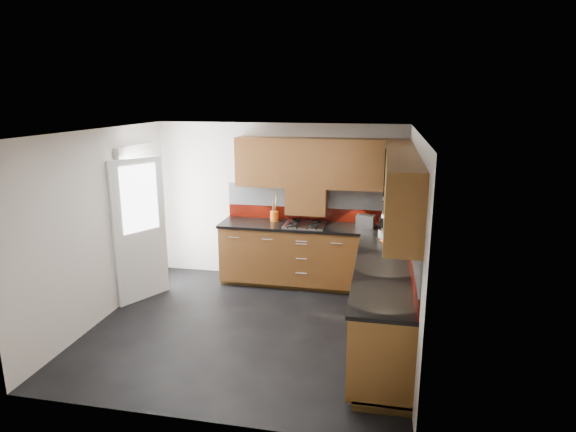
% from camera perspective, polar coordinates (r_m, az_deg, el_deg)
% --- Properties ---
extents(room, '(4.00, 3.80, 2.64)m').
position_cam_1_polar(room, '(5.62, -4.95, 0.77)').
color(room, black).
extents(base_cabinets, '(2.70, 3.20, 0.95)m').
position_cam_1_polar(base_cabinets, '(6.43, 6.31, -7.45)').
color(base_cabinets, '#5A3214').
rests_on(base_cabinets, room).
extents(countertop, '(2.72, 3.22, 0.04)m').
position_cam_1_polar(countertop, '(6.26, 6.30, -3.38)').
color(countertop, black).
rests_on(countertop, base_cabinets).
extents(backsplash, '(2.70, 3.20, 0.54)m').
position_cam_1_polar(backsplash, '(6.38, 8.54, -0.40)').
color(backsplash, maroon).
rests_on(backsplash, countertop).
extents(upper_cabinets, '(2.50, 3.20, 0.72)m').
position_cam_1_polar(upper_cabinets, '(6.11, 8.24, 5.00)').
color(upper_cabinets, '#5A3214').
rests_on(upper_cabinets, room).
extents(extractor_hood, '(0.60, 0.33, 0.40)m').
position_cam_1_polar(extractor_hood, '(7.13, 2.22, 1.86)').
color(extractor_hood, '#5A3214').
rests_on(extractor_hood, room).
extents(glass_cabinet, '(0.32, 0.80, 0.66)m').
position_cam_1_polar(glass_cabinet, '(6.39, 12.72, 5.42)').
color(glass_cabinet, black).
rests_on(glass_cabinet, room).
extents(back_door, '(0.42, 1.19, 2.04)m').
position_cam_1_polar(back_door, '(7.08, -17.13, -0.92)').
color(back_door, white).
rests_on(back_door, room).
extents(gas_hob, '(0.60, 0.52, 0.05)m').
position_cam_1_polar(gas_hob, '(7.05, 1.98, -1.01)').
color(gas_hob, silver).
rests_on(gas_hob, countertop).
extents(utensil_pot, '(0.12, 0.12, 0.44)m').
position_cam_1_polar(utensil_pot, '(7.28, -1.63, 0.15)').
color(utensil_pot, orange).
rests_on(utensil_pot, countertop).
extents(toaster, '(0.29, 0.21, 0.19)m').
position_cam_1_polar(toaster, '(7.02, 9.19, -0.61)').
color(toaster, silver).
rests_on(toaster, countertop).
extents(food_processor, '(0.19, 0.19, 0.32)m').
position_cam_1_polar(food_processor, '(6.56, 11.49, -1.27)').
color(food_processor, white).
rests_on(food_processor, countertop).
extents(paper_towel, '(0.17, 0.17, 0.27)m').
position_cam_1_polar(paper_towel, '(6.32, 12.41, -1.99)').
color(paper_towel, white).
rests_on(paper_towel, countertop).
extents(orange_cloth, '(0.16, 0.15, 0.01)m').
position_cam_1_polar(orange_cloth, '(6.39, 11.56, -2.96)').
color(orange_cloth, '#E95719').
rests_on(orange_cloth, countertop).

